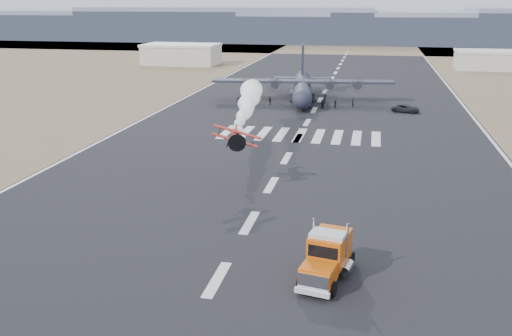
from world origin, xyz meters
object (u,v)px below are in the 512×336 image
(hangar_left, at_px, (181,54))
(semi_truck, at_px, (327,255))
(crew_d, at_px, (270,100))
(crew_h, at_px, (335,104))
(aerobatic_biplane, at_px, (235,137))
(transport_aircraft, at_px, (302,87))
(crew_b, at_px, (325,99))
(crew_g, at_px, (353,103))
(support_vehicle, at_px, (406,108))
(crew_e, at_px, (310,104))
(crew_c, at_px, (323,103))
(hangar_right, at_px, (490,60))
(crew_f, at_px, (322,104))
(crew_a, at_px, (238,102))

(hangar_left, height_order, semi_truck, hangar_left)
(crew_d, xyz_separation_m, crew_h, (13.62, -2.01, 0.03))
(crew_h, bearing_deg, aerobatic_biplane, 136.43)
(transport_aircraft, height_order, crew_b, transport_aircraft)
(crew_b, distance_m, crew_g, 6.85)
(crew_d, bearing_deg, support_vehicle, 32.71)
(hangar_left, distance_m, crew_b, 83.97)
(crew_b, height_order, crew_e, crew_b)
(crew_d, distance_m, crew_g, 16.94)
(support_vehicle, distance_m, crew_c, 16.15)
(hangar_right, distance_m, aerobatic_biplane, 136.84)
(transport_aircraft, relative_size, crew_g, 21.26)
(crew_b, distance_m, crew_f, 6.01)
(aerobatic_biplane, bearing_deg, crew_g, 69.62)
(crew_b, distance_m, crew_c, 5.18)
(hangar_left, xyz_separation_m, support_vehicle, (69.49, -71.63, -2.67))
(crew_b, relative_size, crew_f, 1.07)
(crew_a, relative_size, crew_f, 1.07)
(hangar_left, height_order, crew_f, hangar_left)
(crew_h, bearing_deg, crew_g, -93.40)
(support_vehicle, distance_m, crew_e, 18.43)
(hangar_left, relative_size, crew_g, 13.60)
(hangar_left, distance_m, crew_e, 87.86)
(semi_truck, height_order, crew_f, semi_truck)
(crew_d, bearing_deg, transport_aircraft, 88.16)
(hangar_left, xyz_separation_m, crew_a, (36.42, -71.89, -2.51))
(hangar_left, xyz_separation_m, crew_c, (53.43, -69.89, -2.51))
(hangar_right, relative_size, crew_d, 13.04)
(crew_f, bearing_deg, crew_g, -18.17)
(crew_a, bearing_deg, hangar_left, -59.26)
(crew_f, bearing_deg, crew_d, 127.80)
(aerobatic_biplane, bearing_deg, hangar_left, 102.77)
(hangar_left, height_order, aerobatic_biplane, aerobatic_biplane)
(support_vehicle, height_order, crew_h, crew_h)
(hangar_right, height_order, crew_e, hangar_right)
(transport_aircraft, relative_size, support_vehicle, 7.21)
(support_vehicle, height_order, crew_d, crew_d)
(crew_e, bearing_deg, crew_c, 155.45)
(crew_f, bearing_deg, hangar_right, 19.25)
(hangar_left, height_order, crew_a, hangar_left)
(hangar_left, xyz_separation_m, crew_f, (53.40, -70.72, -2.57))
(hangar_right, relative_size, support_vehicle, 3.86)
(support_vehicle, relative_size, crew_f, 3.16)
(aerobatic_biplane, bearing_deg, crew_h, 72.71)
(crew_e, bearing_deg, crew_b, -167.59)
(crew_b, bearing_deg, aerobatic_biplane, 171.80)
(semi_truck, distance_m, crew_f, 72.51)
(hangar_right, xyz_separation_m, crew_c, (-44.57, -74.89, -2.11))
(support_vehicle, height_order, crew_c, crew_c)
(aerobatic_biplane, bearing_deg, crew_b, 75.99)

